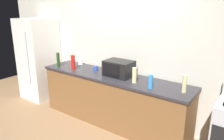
# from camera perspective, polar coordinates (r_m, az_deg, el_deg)

# --- Properties ---
(ground_plane) EXTENTS (8.00, 8.00, 0.00)m
(ground_plane) POSITION_cam_1_polar(r_m,az_deg,el_deg) (3.89, -3.60, -15.66)
(ground_plane) COLOR #93704C
(back_wall) EXTENTS (6.40, 0.10, 2.70)m
(back_wall) POSITION_cam_1_polar(r_m,az_deg,el_deg) (4.01, 3.46, 6.16)
(back_wall) COLOR beige
(back_wall) RESTS_ON ground_plane
(counter_run) EXTENTS (2.84, 0.64, 0.90)m
(counter_run) POSITION_cam_1_polar(r_m,az_deg,el_deg) (3.96, 0.00, -7.63)
(counter_run) COLOR brown
(counter_run) RESTS_ON ground_plane
(refrigerator) EXTENTS (0.72, 0.73, 1.80)m
(refrigerator) POSITION_cam_1_polar(r_m,az_deg,el_deg) (5.22, -18.54, 2.75)
(refrigerator) COLOR white
(refrigerator) RESTS_ON ground_plane
(microwave) EXTENTS (0.48, 0.35, 0.27)m
(microwave) POSITION_cam_1_polar(r_m,az_deg,el_deg) (3.73, 1.77, 0.41)
(microwave) COLOR black
(microwave) RESTS_ON counter_run
(bottle_hot_sauce) EXTENTS (0.07, 0.07, 0.28)m
(bottle_hot_sauce) POSITION_cam_1_polar(r_m,az_deg,el_deg) (4.18, -10.11, 1.99)
(bottle_hot_sauce) COLOR red
(bottle_hot_sauce) RESTS_ON counter_run
(bottle_spray_cleaner) EXTENTS (0.07, 0.07, 0.21)m
(bottle_spray_cleaner) POSITION_cam_1_polar(r_m,az_deg,el_deg) (3.24, 10.01, -2.99)
(bottle_spray_cleaner) COLOR #338CE5
(bottle_spray_cleaner) RESTS_ON counter_run
(bottle_hand_soap) EXTENTS (0.07, 0.07, 0.24)m
(bottle_hand_soap) POSITION_cam_1_polar(r_m,az_deg,el_deg) (3.43, 5.86, -1.38)
(bottle_hand_soap) COLOR beige
(bottle_hand_soap) RESTS_ON counter_run
(bottle_wine) EXTENTS (0.06, 0.06, 0.28)m
(bottle_wine) POSITION_cam_1_polar(r_m,az_deg,el_deg) (4.45, -13.84, 2.65)
(bottle_wine) COLOR #1E3F19
(bottle_wine) RESTS_ON counter_run
(bottle_vinegar) EXTENTS (0.06, 0.06, 0.25)m
(bottle_vinegar) POSITION_cam_1_polar(r_m,az_deg,el_deg) (3.20, 18.35, -3.46)
(bottle_vinegar) COLOR beige
(bottle_vinegar) RESTS_ON counter_run
(mug_white) EXTENTS (0.09, 0.09, 0.11)m
(mug_white) POSITION_cam_1_polar(r_m,az_deg,el_deg) (4.53, -8.23, 2.11)
(mug_white) COLOR white
(mug_white) RESTS_ON counter_run
(mug_blue) EXTENTS (0.08, 0.08, 0.09)m
(mug_blue) POSITION_cam_1_polar(r_m,az_deg,el_deg) (4.08, -4.29, 0.45)
(mug_blue) COLOR #2D4CB2
(mug_blue) RESTS_ON counter_run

